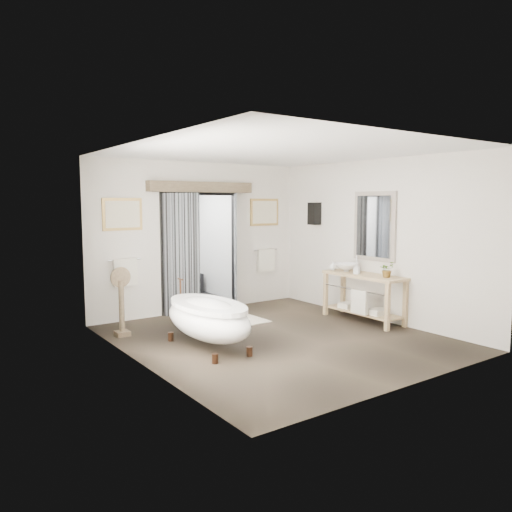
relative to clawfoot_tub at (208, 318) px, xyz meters
name	(u,v)px	position (x,y,z in m)	size (l,w,h in m)	color
ground_plane	(278,338)	(1.17, -0.17, -0.45)	(5.00, 5.00, 0.00)	#44382B
room_shell	(282,220)	(1.13, -0.31, 1.41)	(4.52, 5.02, 2.91)	beige
shower_room	(167,258)	(1.17, 3.82, 0.45)	(2.22, 2.01, 2.51)	black
back_wall_dressing	(204,232)	(1.17, 2.14, 1.11)	(3.82, 0.75, 2.52)	black
clawfoot_tub	(208,318)	(0.00, 0.00, 0.00)	(0.85, 1.89, 0.92)	#392215
vanity	(363,293)	(3.12, -0.15, 0.05)	(0.57, 1.60, 0.85)	tan
pedestal_mirror	(122,306)	(-0.79, 1.38, 0.03)	(0.33, 0.21, 1.11)	brown
rug	(232,322)	(1.13, 1.11, -0.44)	(1.20, 0.80, 0.01)	beige
slippers	(238,320)	(1.22, 1.08, -0.41)	(0.39, 0.29, 0.05)	silver
basin	(346,267)	(3.13, 0.28, 0.48)	(0.45, 0.45, 0.15)	white
plant	(387,269)	(3.15, -0.64, 0.54)	(0.25, 0.21, 0.28)	gray
soap_bottle_a	(357,268)	(3.03, -0.07, 0.50)	(0.09, 0.10, 0.21)	gray
soap_bottle_b	(333,266)	(3.04, 0.56, 0.48)	(0.13, 0.13, 0.16)	gray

